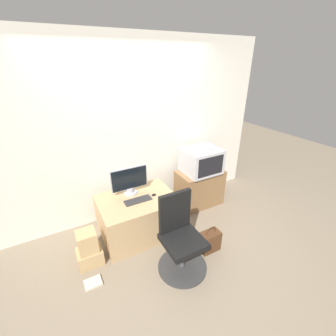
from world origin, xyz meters
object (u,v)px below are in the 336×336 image
keyboard (138,200)px  office_chair (181,241)px  crt_tv (201,161)px  book (93,283)px  cardboard_box_lower (90,256)px  handbag (210,241)px  mouse (154,195)px  main_monitor (129,181)px

keyboard → office_chair: bearing=-72.9°
crt_tv → book: 2.23m
keyboard → crt_tv: 1.23m
crt_tv → cardboard_box_lower: 2.08m
office_chair → handbag: bearing=2.2°
office_chair → mouse: bearing=88.8°
main_monitor → mouse: bearing=-39.8°
mouse → crt_tv: crt_tv is taller
main_monitor → book: bearing=-136.2°
office_chair → crt_tv: bearing=44.8°
cardboard_box_lower → office_chair: bearing=-30.1°
handbag → crt_tv: bearing=62.0°
keyboard → main_monitor: bearing=95.1°
crt_tv → handbag: size_ratio=1.52×
mouse → office_chair: office_chair is taller
keyboard → handbag: size_ratio=0.97×
cardboard_box_lower → handbag: 1.51m
office_chair → cardboard_box_lower: size_ratio=3.26×
keyboard → crt_tv: size_ratio=0.64×
crt_tv → keyboard: bearing=-169.0°
cardboard_box_lower → handbag: handbag is taller
crt_tv → book: crt_tv is taller
handbag → mouse: bearing=121.8°
book → office_chair: bearing=-13.6°
crt_tv → cardboard_box_lower: bearing=-168.0°
mouse → book: (-1.01, -0.50, -0.57)m
handbag → main_monitor: bearing=127.0°
office_chair → main_monitor: bearing=104.3°
main_monitor → office_chair: 1.06m
main_monitor → keyboard: (0.02, -0.23, -0.19)m
keyboard → mouse: size_ratio=5.38×
main_monitor → keyboard: size_ratio=1.43×
keyboard → office_chair: size_ratio=0.38×
handbag → book: (-1.46, 0.22, -0.13)m
crt_tv → cardboard_box_lower: crt_tv is taller
crt_tv → handbag: (-0.50, -0.94, -0.67)m
main_monitor → office_chair: (0.24, -0.96, -0.39)m
mouse → cardboard_box_lower: 1.09m
office_chair → handbag: 0.52m
main_monitor → crt_tv: bearing=-0.0°
mouse → cardboard_box_lower: (-0.96, -0.19, -0.48)m
mouse → book: bearing=-153.6°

